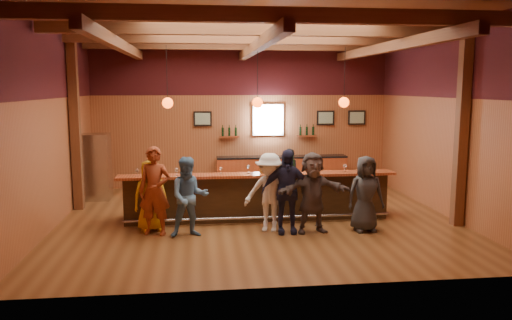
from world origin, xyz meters
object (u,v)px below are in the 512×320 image
object	(u,v)px
stainless_fridge	(97,167)
customer_brown	(312,193)
customer_redvest	(155,191)
customer_dark	(365,194)
back_bar_cabinet	(282,171)
customer_denim	(189,197)
bottle_a	(293,165)
customer_orange	(150,196)
bar_counter	(257,196)
bartender	(288,177)
customer_white	(270,192)
customer_navy	(286,192)
ice_bucket	(264,168)

from	to	relation	value
stainless_fridge	customer_brown	distance (m)	6.36
customer_redvest	customer_dark	size ratio (longest dim) A/B	1.14
back_bar_cabinet	customer_denim	distance (m)	5.62
customer_denim	bottle_a	size ratio (longest dim) A/B	4.25
customer_orange	bottle_a	xyz separation A→B (m)	(3.19, 0.64, 0.50)
customer_brown	customer_orange	bearing A→B (deg)	166.12
bar_counter	customer_orange	size ratio (longest dim) A/B	4.13
stainless_fridge	customer_denim	xyz separation A→B (m)	(2.56, -3.77, -0.07)
customer_brown	bar_counter	bearing A→B (deg)	121.96
stainless_fridge	bartender	size ratio (longest dim) A/B	1.21
customer_dark	stainless_fridge	bearing A→B (deg)	146.32
bar_counter	customer_redvest	size ratio (longest dim) A/B	3.41
stainless_fridge	bottle_a	world-z (taller)	stainless_fridge
customer_denim	customer_white	bearing A→B (deg)	0.32
back_bar_cabinet	customer_denim	size ratio (longest dim) A/B	2.42
bartender	customer_orange	bearing A→B (deg)	29.06
customer_dark	customer_navy	bearing A→B (deg)	175.82
bar_counter	customer_navy	world-z (taller)	customer_navy
customer_navy	ice_bucket	size ratio (longest dim) A/B	8.14
customer_orange	customer_navy	xyz separation A→B (m)	(2.84, -0.49, 0.13)
customer_redvest	customer_dark	world-z (taller)	customer_redvest
customer_denim	ice_bucket	world-z (taller)	customer_denim
bar_counter	ice_bucket	bearing A→B (deg)	-65.77
back_bar_cabinet	stainless_fridge	world-z (taller)	stainless_fridge
customer_redvest	customer_denim	world-z (taller)	customer_redvest
bar_counter	customer_navy	xyz separation A→B (m)	(0.45, -1.30, 0.37)
customer_orange	customer_denim	size ratio (longest dim) A/B	0.92
customer_dark	customer_denim	bearing A→B (deg)	177.07
back_bar_cabinet	customer_redvest	size ratio (longest dim) A/B	2.16
stainless_fridge	customer_white	world-z (taller)	stainless_fridge
ice_bucket	back_bar_cabinet	bearing A→B (deg)	74.41
bar_counter	customer_brown	distance (m)	1.69
back_bar_cabinet	bottle_a	xyz separation A→B (m)	(-0.38, -3.74, 0.79)
back_bar_cabinet	bottle_a	distance (m)	3.84
bottle_a	customer_white	bearing A→B (deg)	-125.57
customer_redvest	customer_dark	distance (m)	4.43
customer_orange	customer_denim	bearing A→B (deg)	-54.23
customer_denim	customer_navy	xyz separation A→B (m)	(2.01, 0.02, 0.06)
customer_brown	back_bar_cabinet	bearing A→B (deg)	82.60
customer_redvest	customer_white	xyz separation A→B (m)	(2.40, -0.02, -0.09)
bartender	bottle_a	bearing A→B (deg)	81.63
customer_white	customer_navy	xyz separation A→B (m)	(0.33, -0.18, 0.05)
customer_orange	customer_redvest	bearing A→B (deg)	-90.38
ice_bucket	customer_redvest	bearing A→B (deg)	-160.59
customer_denim	bottle_a	xyz separation A→B (m)	(2.37, 1.15, 0.44)
bar_counter	customer_brown	xyz separation A→B (m)	(1.01, -1.32, 0.33)
customer_redvest	customer_brown	size ratio (longest dim) A/B	1.08
customer_navy	customer_dark	xyz separation A→B (m)	(1.69, -0.05, -0.08)
bar_counter	customer_denim	xyz separation A→B (m)	(-1.56, -1.32, 0.30)
customer_redvest	customer_brown	distance (m)	3.28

